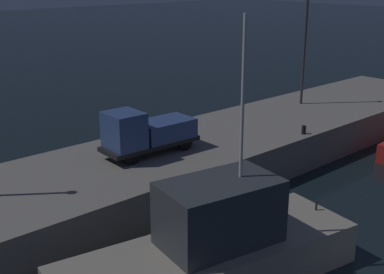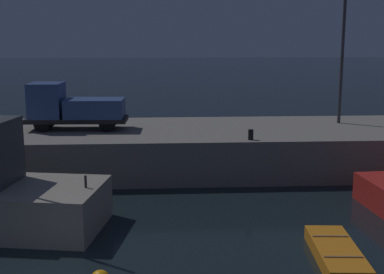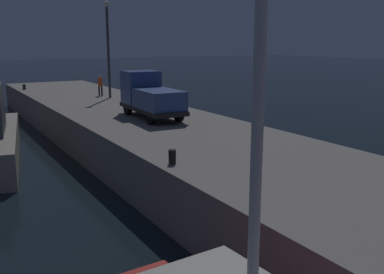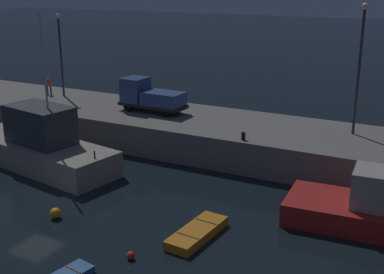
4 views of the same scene
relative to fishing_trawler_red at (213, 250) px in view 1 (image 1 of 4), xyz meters
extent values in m
cube|color=gray|center=(4.77, 8.99, -0.33)|extent=(57.16, 8.41, 2.37)
cube|color=gray|center=(-0.12, 0.02, -0.62)|extent=(13.29, 6.16, 1.81)
cube|color=#33383D|center=(0.31, -0.05, 1.61)|extent=(5.16, 3.59, 2.63)
cylinder|color=silver|center=(1.29, -0.22, 6.13)|extent=(0.14, 0.14, 6.41)
cylinder|color=#262626|center=(5.68, -0.98, 0.54)|extent=(0.10, 0.10, 0.50)
cylinder|color=#38383D|center=(19.68, 10.36, 5.14)|extent=(0.20, 0.20, 8.57)
cylinder|color=black|center=(2.02, 8.31, 1.30)|extent=(0.91, 0.32, 0.90)
cylinder|color=black|center=(2.09, 10.02, 1.30)|extent=(0.91, 0.32, 0.90)
cylinder|color=black|center=(5.66, 8.16, 1.30)|extent=(0.91, 0.32, 0.90)
cylinder|color=black|center=(5.73, 9.88, 1.30)|extent=(0.91, 0.32, 0.90)
cube|color=black|center=(3.87, 9.09, 1.43)|extent=(5.77, 2.27, 0.25)
cube|color=#334C84|center=(2.16, 9.16, 2.55)|extent=(1.90, 2.11, 1.98)
cube|color=#334C84|center=(4.90, 9.05, 2.09)|extent=(3.38, 2.17, 1.07)
cylinder|color=black|center=(13.35, 5.43, 1.13)|extent=(0.28, 0.28, 0.54)
camera|label=1|loc=(-13.12, -13.32, 10.82)|focal=48.65mm
camera|label=2|loc=(8.69, -21.42, 6.30)|focal=49.61mm
camera|label=3|loc=(27.37, -1.95, 5.31)|focal=41.29mm
camera|label=4|loc=(25.56, -25.60, 11.40)|focal=47.86mm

